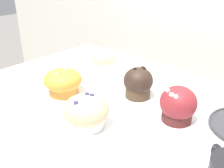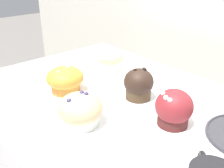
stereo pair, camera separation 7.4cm
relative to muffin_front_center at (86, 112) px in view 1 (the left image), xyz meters
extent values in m
cube|color=beige|center=(0.01, 0.75, -0.05)|extent=(3.20, 0.10, 1.80)
cylinder|color=silver|center=(0.00, 0.00, -0.02)|extent=(0.09, 0.09, 0.04)
ellipsoid|color=tan|center=(0.00, 0.00, 0.01)|extent=(0.11, 0.11, 0.07)
sphere|color=navy|center=(0.00, -0.03, 0.04)|extent=(0.01, 0.01, 0.01)
sphere|color=navy|center=(-0.01, 0.01, 0.04)|extent=(0.01, 0.01, 0.01)
sphere|color=navy|center=(0.00, 0.02, 0.04)|extent=(0.01, 0.01, 0.01)
cylinder|color=#4B1E1C|center=(0.15, 0.17, -0.01)|extent=(0.07, 0.07, 0.05)
ellipsoid|color=maroon|center=(0.15, 0.17, 0.01)|extent=(0.09, 0.09, 0.08)
sphere|color=white|center=(0.13, 0.15, 0.05)|extent=(0.01, 0.01, 0.01)
sphere|color=white|center=(0.14, 0.14, 0.04)|extent=(0.01, 0.01, 0.01)
sphere|color=white|center=(0.16, 0.14, 0.04)|extent=(0.01, 0.01, 0.01)
cylinder|color=white|center=(-0.22, 0.28, -0.01)|extent=(0.08, 0.08, 0.05)
ellipsoid|color=#D5BC83|center=(-0.22, 0.28, 0.01)|extent=(0.09, 0.09, 0.06)
cylinder|color=#C08134|center=(-0.17, 0.06, -0.01)|extent=(0.09, 0.09, 0.05)
ellipsoid|color=orange|center=(-0.17, 0.06, 0.01)|extent=(0.11, 0.11, 0.06)
sphere|color=white|center=(-0.17, 0.07, 0.04)|extent=(0.01, 0.01, 0.01)
sphere|color=white|center=(-0.19, 0.07, 0.04)|extent=(0.01, 0.01, 0.01)
sphere|color=white|center=(-0.16, 0.04, 0.04)|extent=(0.01, 0.01, 0.01)
cylinder|color=#433221|center=(0.00, 0.20, -0.01)|extent=(0.07, 0.07, 0.05)
ellipsoid|color=#2E2018|center=(0.00, 0.20, 0.01)|extent=(0.09, 0.09, 0.08)
sphere|color=black|center=(0.01, 0.21, 0.05)|extent=(0.01, 0.01, 0.01)
sphere|color=black|center=(0.00, 0.19, 0.05)|extent=(0.01, 0.01, 0.01)
sphere|color=black|center=(-0.01, 0.23, 0.04)|extent=(0.01, 0.01, 0.01)
torus|color=black|center=(0.29, 0.06, 0.00)|extent=(0.04, 0.04, 0.04)
camera|label=1|loc=(0.40, -0.35, 0.33)|focal=42.00mm
camera|label=2|loc=(0.46, -0.30, 0.33)|focal=42.00mm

